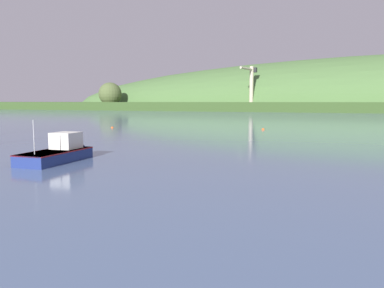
{
  "coord_description": "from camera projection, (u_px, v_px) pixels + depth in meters",
  "views": [
    {
      "loc": [
        16.55,
        1.81,
        4.58
      ],
      "look_at": [
        5.17,
        27.67,
        1.42
      ],
      "focal_mm": 35.6,
      "sensor_mm": 36.0,
      "label": 1
    }
  ],
  "objects": [
    {
      "name": "mooring_buoy_midchannel",
      "position": [
        263.0,
        130.0,
        62.03
      ],
      "size": [
        0.48,
        0.48,
        0.56
      ],
      "color": "#EA5B19",
      "rests_on": "ground"
    },
    {
      "name": "fishing_boat_moored",
      "position": [
        61.0,
        155.0,
        29.56
      ],
      "size": [
        3.24,
        6.97,
        4.25
      ],
      "rotation": [
        0.0,
        0.0,
        1.67
      ],
      "color": "navy",
      "rests_on": "ground"
    },
    {
      "name": "mooring_buoy_foreground",
      "position": [
        112.0,
        128.0,
        66.38
      ],
      "size": [
        0.46,
        0.46,
        0.54
      ],
      "color": "#EA5B19",
      "rests_on": "ground"
    },
    {
      "name": "dockside_crane",
      "position": [
        251.0,
        89.0,
        184.65
      ],
      "size": [
        4.79,
        17.23,
        21.53
      ],
      "rotation": [
        0.0,
        0.0,
        4.59
      ],
      "color": "#4C4C51",
      "rests_on": "ground"
    }
  ]
}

